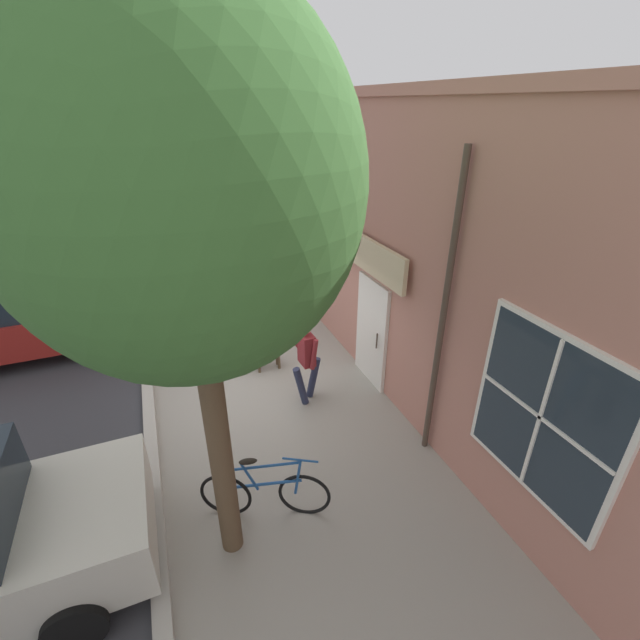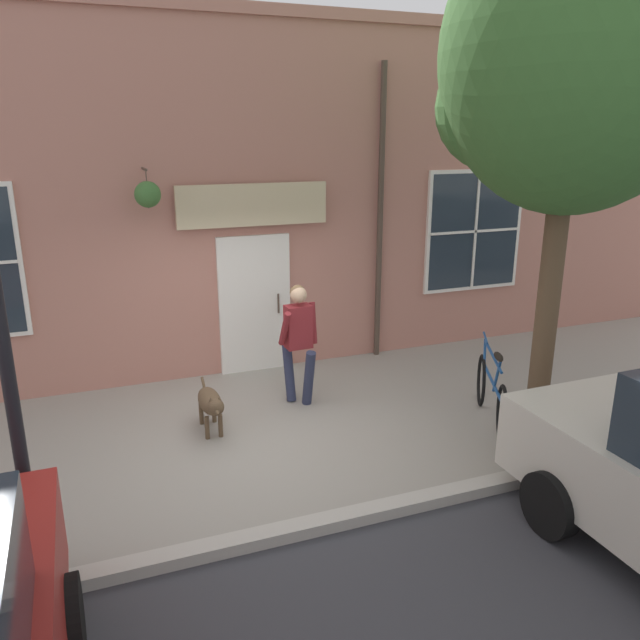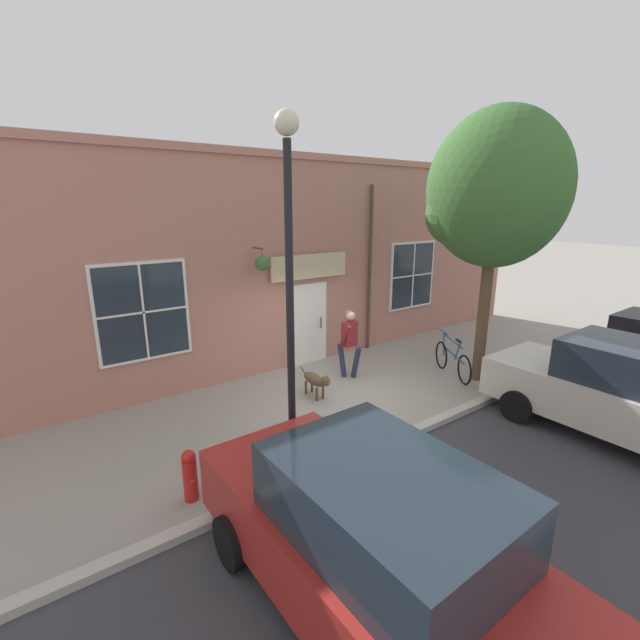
{
  "view_description": "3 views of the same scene",
  "coord_description": "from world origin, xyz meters",
  "px_view_note": "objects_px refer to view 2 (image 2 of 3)",
  "views": [
    {
      "loc": [
        1.4,
        6.84,
        4.96
      ],
      "look_at": [
        -1.19,
        0.33,
        1.39
      ],
      "focal_mm": 24.0,
      "sensor_mm": 36.0,
      "label": 1
    },
    {
      "loc": [
        6.66,
        -1.77,
        3.58
      ],
      "look_at": [
        -0.22,
        0.85,
        1.32
      ],
      "focal_mm": 35.0,
      "sensor_mm": 36.0,
      "label": 2
    },
    {
      "loc": [
        6.62,
        -5.44,
        4.02
      ],
      "look_at": [
        -1.25,
        0.25,
        1.4
      ],
      "focal_mm": 24.0,
      "sensor_mm": 36.0,
      "label": 3
    }
  ],
  "objects_px": {
    "dog_on_leash": "(211,403)",
    "leaning_bicycle": "(491,392)",
    "street_tree_by_curb": "(568,59)",
    "pedestrian_walking": "(298,334)"
  },
  "relations": [
    {
      "from": "dog_on_leash",
      "to": "leaning_bicycle",
      "type": "xyz_separation_m",
      "value": [
        0.91,
        3.41,
        -0.02
      ]
    },
    {
      "from": "dog_on_leash",
      "to": "street_tree_by_curb",
      "type": "relative_size",
      "value": 0.18
    },
    {
      "from": "dog_on_leash",
      "to": "street_tree_by_curb",
      "type": "distance_m",
      "value": 5.51
    },
    {
      "from": "pedestrian_walking",
      "to": "leaning_bicycle",
      "type": "bearing_deg",
      "value": 57.2
    },
    {
      "from": "dog_on_leash",
      "to": "street_tree_by_curb",
      "type": "xyz_separation_m",
      "value": [
        1.38,
        3.66,
        3.88
      ]
    },
    {
      "from": "pedestrian_walking",
      "to": "dog_on_leash",
      "type": "height_order",
      "value": "pedestrian_walking"
    },
    {
      "from": "street_tree_by_curb",
      "to": "leaning_bicycle",
      "type": "relative_size",
      "value": 3.75
    },
    {
      "from": "street_tree_by_curb",
      "to": "leaning_bicycle",
      "type": "distance_m",
      "value": 3.93
    },
    {
      "from": "pedestrian_walking",
      "to": "dog_on_leash",
      "type": "distance_m",
      "value": 1.49
    },
    {
      "from": "dog_on_leash",
      "to": "street_tree_by_curb",
      "type": "height_order",
      "value": "street_tree_by_curb"
    }
  ]
}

